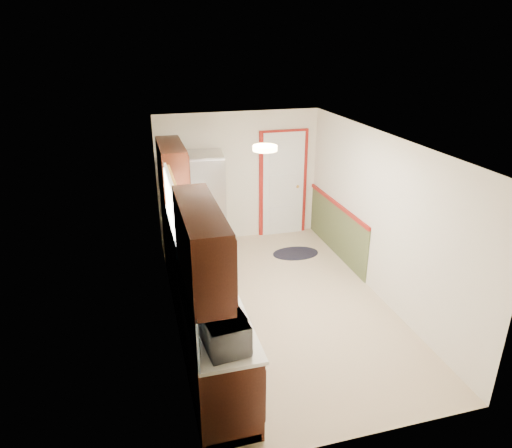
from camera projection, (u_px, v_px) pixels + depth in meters
room_shell at (281, 228)px, 6.21m from camera, size 3.20×5.20×2.52m
kitchen_run at (196, 274)px, 5.79m from camera, size 0.63×4.00×2.20m
back_wall_trim at (294, 193)px, 8.54m from camera, size 1.12×2.30×2.08m
ceiling_fixture at (265, 148)px, 5.51m from camera, size 0.30×0.30×0.06m
microwave at (224, 327)px, 4.20m from camera, size 0.38×0.60×0.38m
refrigerator at (203, 204)px, 7.96m from camera, size 0.81×0.79×1.80m
rug at (296, 253)px, 8.18m from camera, size 0.85×0.58×0.01m
cooktop at (188, 233)px, 6.68m from camera, size 0.45×0.54×0.02m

